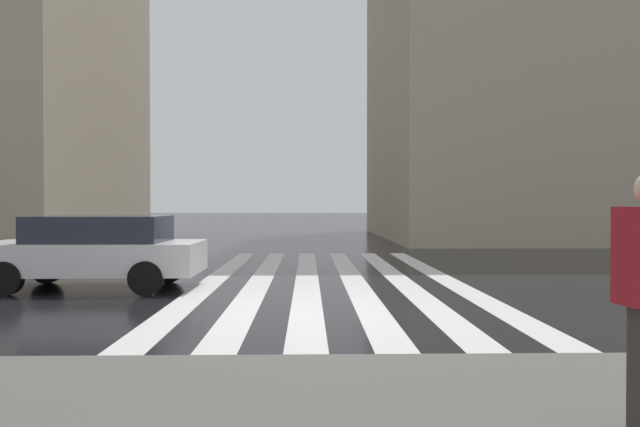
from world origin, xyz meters
The scene contains 4 objects.
ground_plane centered at (0.00, 0.00, 0.00)m, with size 220.00×220.00×0.00m, color black.
zebra_crossing centered at (4.00, -0.45, 0.00)m, with size 13.00×5.50×0.01m.
haussmann_block_corner centered at (20.06, -15.13, 11.40)m, with size 15.12×22.82×23.28m.
car_white centered at (2.50, 4.13, 0.76)m, with size 1.85×4.10×1.41m.
Camera 1 is at (-8.60, 0.03, 1.62)m, focal length 32.13 mm.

